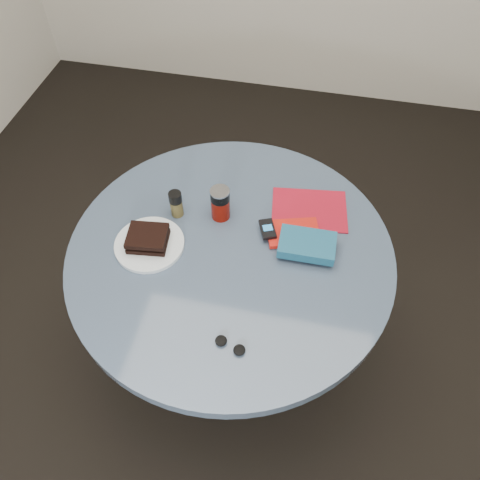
% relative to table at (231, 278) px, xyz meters
% --- Properties ---
extents(ground, '(4.00, 4.00, 0.00)m').
position_rel_table_xyz_m(ground, '(0.00, 0.00, -0.59)').
color(ground, black).
rests_on(ground, ground).
extents(table, '(1.00, 1.00, 0.75)m').
position_rel_table_xyz_m(table, '(0.00, 0.00, 0.00)').
color(table, black).
rests_on(table, ground).
extents(plate, '(0.23, 0.23, 0.01)m').
position_rel_table_xyz_m(plate, '(-0.25, -0.04, 0.17)').
color(plate, white).
rests_on(plate, table).
extents(sandwich, '(0.13, 0.11, 0.04)m').
position_rel_table_xyz_m(sandwich, '(-0.25, -0.04, 0.20)').
color(sandwich, black).
rests_on(sandwich, plate).
extents(soda_can, '(0.08, 0.08, 0.12)m').
position_rel_table_xyz_m(soda_can, '(-0.06, 0.12, 0.22)').
color(soda_can, '#710E05').
rests_on(soda_can, table).
extents(pepper_grinder, '(0.05, 0.05, 0.09)m').
position_rel_table_xyz_m(pepper_grinder, '(-0.20, 0.10, 0.21)').
color(pepper_grinder, '#4E4521').
rests_on(pepper_grinder, table).
extents(magazine, '(0.26, 0.21, 0.00)m').
position_rel_table_xyz_m(magazine, '(0.22, 0.21, 0.17)').
color(magazine, maroon).
rests_on(magazine, table).
extents(red_book, '(0.18, 0.15, 0.01)m').
position_rel_table_xyz_m(red_book, '(0.18, 0.09, 0.17)').
color(red_book, '#B4160E').
rests_on(red_book, magazine).
extents(novel, '(0.17, 0.11, 0.03)m').
position_rel_table_xyz_m(novel, '(0.23, 0.04, 0.20)').
color(novel, navy).
rests_on(novel, red_book).
extents(mp3_player, '(0.07, 0.09, 0.01)m').
position_rel_table_xyz_m(mp3_player, '(0.10, 0.08, 0.19)').
color(mp3_player, black).
rests_on(mp3_player, red_book).
extents(headphones, '(0.09, 0.06, 0.02)m').
position_rel_table_xyz_m(headphones, '(0.07, -0.32, 0.17)').
color(headphones, black).
rests_on(headphones, table).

